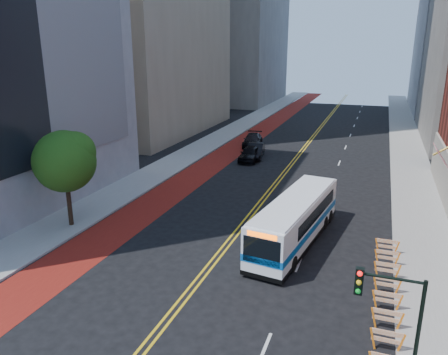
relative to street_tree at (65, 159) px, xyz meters
The scene contains 14 objects.
ground 13.68m from the street_tree, 28.25° to the right, with size 160.00×160.00×0.00m, color black.
sidewalk_left 24.45m from the street_tree, 91.81° to the left, with size 4.00×140.00×0.15m, color gray.
sidewalk_right 33.73m from the street_tree, 45.87° to the left, with size 4.00×140.00×0.15m, color gray.
bus_lane_paint 24.66m from the street_tree, 82.53° to the left, with size 3.60×140.00×0.01m, color maroon.
center_line_inner 26.84m from the street_tree, 65.21° to the left, with size 0.14×140.00×0.01m, color gold.
center_line_outer 26.99m from the street_tree, 64.51° to the left, with size 0.14×140.00×0.01m, color gold.
lane_dashes 36.09m from the street_tree, 63.34° to the left, with size 0.14×98.20×0.01m.
construction_barriers 21.43m from the street_tree, ahead, with size 1.42×10.91×1.00m.
street_tree is the anchor object (origin of this frame).
traffic_signal 22.79m from the street_tree, 24.82° to the right, with size 2.21×0.34×5.07m.
transit_bus 15.85m from the street_tree, 10.03° to the left, with size 3.94×11.36×3.06m.
car_a 23.08m from the street_tree, 72.93° to the left, with size 1.90×4.73×1.61m, color black.
car_b 24.57m from the street_tree, 73.65° to the left, with size 1.70×4.89×1.61m, color black.
car_c 29.33m from the street_tree, 80.23° to the left, with size 2.17×5.35×1.55m, color black.
Camera 1 is at (8.39, -17.14, 12.29)m, focal length 35.00 mm.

